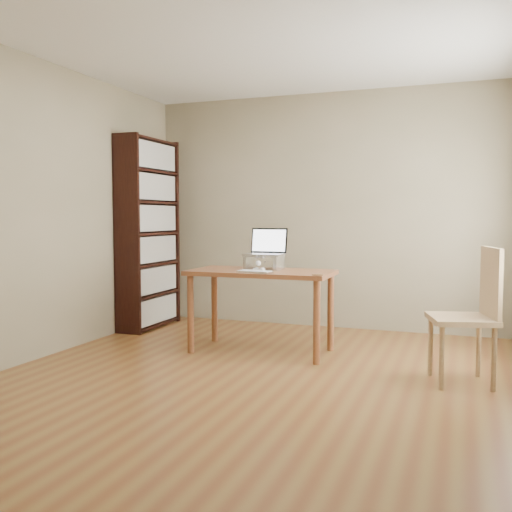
# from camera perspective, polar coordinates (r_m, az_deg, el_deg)

# --- Properties ---
(room) EXTENTS (4.04, 4.54, 2.64)m
(room) POSITION_cam_1_polar(r_m,az_deg,el_deg) (4.25, 0.31, 4.81)
(room) COLOR brown
(room) RESTS_ON ground
(bookshelf) EXTENTS (0.30, 0.90, 2.10)m
(bookshelf) POSITION_cam_1_polar(r_m,az_deg,el_deg) (6.45, -10.67, 2.23)
(bookshelf) COLOR black
(bookshelf) RESTS_ON ground
(desk) EXTENTS (1.29, 0.65, 0.75)m
(desk) POSITION_cam_1_polar(r_m,az_deg,el_deg) (5.19, 0.52, -2.63)
(desk) COLOR brown
(desk) RESTS_ON ground
(laptop_stand) EXTENTS (0.32, 0.25, 0.13)m
(laptop_stand) POSITION_cam_1_polar(r_m,az_deg,el_deg) (5.25, 0.81, -0.46)
(laptop_stand) COLOR silver
(laptop_stand) RESTS_ON desk
(laptop) EXTENTS (0.35, 0.29, 0.25)m
(laptop) POSITION_cam_1_polar(r_m,az_deg,el_deg) (5.30, 1.04, 0.79)
(laptop) COLOR silver
(laptop) RESTS_ON laptop_stand
(keyboard) EXTENTS (0.32, 0.17, 0.02)m
(keyboard) POSITION_cam_1_polar(r_m,az_deg,el_deg) (4.97, -0.11, -1.57)
(keyboard) COLOR silver
(keyboard) RESTS_ON desk
(coaster) EXTENTS (0.10, 0.10, 0.01)m
(coaster) POSITION_cam_1_polar(r_m,az_deg,el_deg) (4.76, 6.16, -1.91)
(coaster) COLOR brown
(coaster) RESTS_ON desk
(cat) EXTENTS (0.25, 0.49, 0.16)m
(cat) POSITION_cam_1_polar(r_m,az_deg,el_deg) (5.28, 0.95, -0.60)
(cat) COLOR #473F37
(cat) RESTS_ON desk
(chair) EXTENTS (0.55, 0.55, 1.01)m
(chair) POSITION_cam_1_polar(r_m,az_deg,el_deg) (4.49, 20.92, -5.10)
(chair) COLOR tan
(chair) RESTS_ON ground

